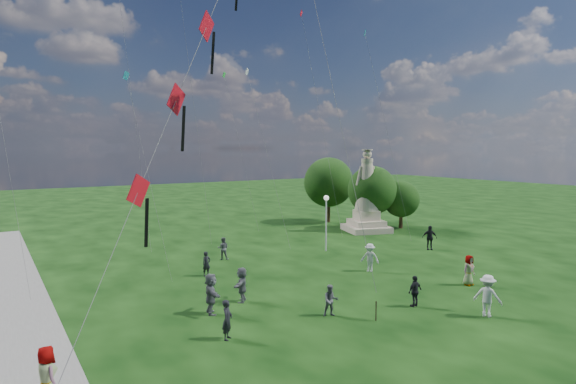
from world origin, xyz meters
TOP-DOWN VIEW (x-y plane):
  - statue at (15.90, 20.96)m, footprint 4.72×4.72m
  - lamppost at (7.54, 16.09)m, footprint 0.39×0.39m
  - tree_row at (17.14, 24.23)m, footprint 7.90×11.19m
  - person_0 at (-6.03, 4.66)m, footprint 0.69×0.70m
  - person_1 at (-0.84, 4.57)m, footprint 0.84×0.71m
  - person_2 at (5.22, 0.68)m, footprint 1.09×1.41m
  - person_3 at (3.46, 3.44)m, footprint 0.94×0.53m
  - person_4 at (8.83, 4.41)m, footprint 0.86×0.55m
  - person_5 at (-5.38, 7.81)m, footprint 1.15×1.92m
  - person_6 at (-2.91, 14.20)m, footprint 0.60×0.45m
  - person_7 at (-0.24, 17.62)m, footprint 0.90×0.80m
  - person_8 at (6.19, 9.71)m, footprint 1.12×1.28m
  - person_9 at (14.45, 12.17)m, footprint 1.21×1.10m
  - person_10 at (-12.78, 2.75)m, footprint 0.78×1.01m
  - person_11 at (-3.34, 8.65)m, footprint 1.57×1.72m
  - red_kite_train at (-6.29, 4.61)m, footprint 11.96×9.35m
  - small_kites at (1.92, 23.20)m, footprint 29.29×17.37m

SIDE VIEW (x-z plane):
  - person_1 at x=-0.84m, z-range 0.00..1.47m
  - person_6 at x=-2.91m, z-range 0.00..1.49m
  - person_3 at x=3.46m, z-range 0.00..1.54m
  - person_7 at x=-0.24m, z-range 0.00..1.57m
  - person_0 at x=-6.03m, z-range 0.00..1.63m
  - person_4 at x=8.83m, z-range 0.00..1.72m
  - person_11 at x=-3.34m, z-range 0.00..1.77m
  - person_8 at x=6.19m, z-range 0.00..1.77m
  - person_10 at x=-12.78m, z-range 0.00..1.82m
  - person_9 at x=14.45m, z-range 0.00..1.86m
  - person_5 at x=-5.38m, z-range 0.00..1.93m
  - person_2 at x=5.22m, z-range 0.00..1.94m
  - statue at x=15.90m, z-range -0.93..6.70m
  - lamppost at x=7.54m, z-range 0.93..5.15m
  - tree_row at x=17.14m, z-range 0.44..7.23m
  - red_kite_train at x=-6.29m, z-range 2.55..23.65m
  - small_kites at x=1.92m, z-range 1.29..27.03m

